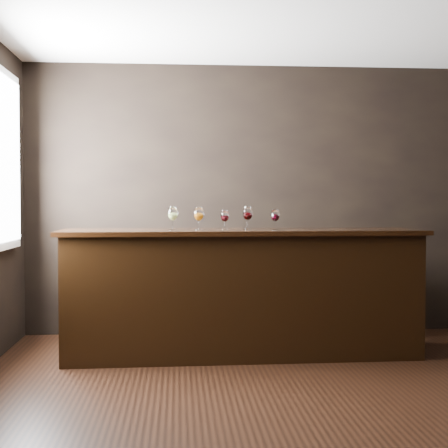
{
  "coord_description": "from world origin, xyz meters",
  "views": [
    {
      "loc": [
        -0.93,
        -4.26,
        1.37
      ],
      "look_at": [
        -0.52,
        1.25,
        1.18
      ],
      "focal_mm": 50.0,
      "sensor_mm": 36.0,
      "label": 1
    }
  ],
  "objects": [
    {
      "name": "glass_red_a",
      "position": [
        -0.51,
        1.23,
        1.25
      ],
      "size": [
        0.07,
        0.07,
        0.18
      ],
      "color": "white",
      "rests_on": "bar_top"
    },
    {
      "name": "glass_amber",
      "position": [
        -0.74,
        1.23,
        1.26
      ],
      "size": [
        0.09,
        0.09,
        0.2
      ],
      "color": "white",
      "rests_on": "bar_top"
    },
    {
      "name": "glass_white",
      "position": [
        -0.97,
        1.22,
        1.27
      ],
      "size": [
        0.09,
        0.09,
        0.21
      ],
      "color": "white",
      "rests_on": "bar_top"
    },
    {
      "name": "ground",
      "position": [
        0.0,
        0.0,
        0.0
      ],
      "size": [
        5.0,
        5.0,
        0.0
      ],
      "primitive_type": "plane",
      "color": "black",
      "rests_on": "ground"
    },
    {
      "name": "room_shell",
      "position": [
        -0.23,
        0.11,
        1.81
      ],
      "size": [
        5.02,
        4.52,
        2.81
      ],
      "color": "black",
      "rests_on": "ground"
    },
    {
      "name": "bar_top",
      "position": [
        -0.36,
        1.25,
        1.11
      ],
      "size": [
        3.22,
        0.8,
        0.04
      ],
      "primitive_type": "cube",
      "rotation": [
        0.0,
        0.0,
        0.02
      ],
      "color": "black",
      "rests_on": "bar_counter"
    },
    {
      "name": "back_bar_shelf",
      "position": [
        -0.38,
        2.03,
        0.44
      ],
      "size": [
        2.42,
        0.4,
        0.87
      ],
      "primitive_type": "cube",
      "color": "black",
      "rests_on": "ground"
    },
    {
      "name": "glass_red_c",
      "position": [
        -0.06,
        1.22,
        1.25
      ],
      "size": [
        0.08,
        0.08,
        0.18
      ],
      "color": "white",
      "rests_on": "bar_top"
    },
    {
      "name": "glass_red_b",
      "position": [
        -0.3,
        1.28,
        1.27
      ],
      "size": [
        0.09,
        0.09,
        0.21
      ],
      "color": "white",
      "rests_on": "bar_top"
    },
    {
      "name": "bar_counter",
      "position": [
        -0.36,
        1.25,
        0.54
      ],
      "size": [
        3.12,
        0.73,
        1.09
      ],
      "primitive_type": "cube",
      "rotation": [
        0.0,
        0.0,
        0.02
      ],
      "color": "black",
      "rests_on": "ground"
    }
  ]
}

